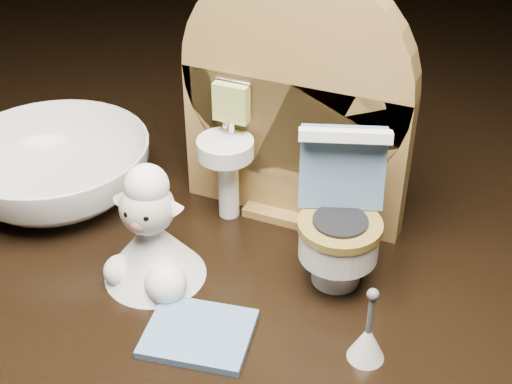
# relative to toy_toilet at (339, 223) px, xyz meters

# --- Properties ---
(backdrop_panel) EXTENTS (0.13, 0.05, 0.15)m
(backdrop_panel) POSITION_rel_toy_toilet_xyz_m (-0.04, 0.04, 0.04)
(backdrop_panel) COLOR olive
(backdrop_panel) RESTS_ON ground
(toy_toilet) EXTENTS (0.05, 0.06, 0.08)m
(toy_toilet) POSITION_rel_toy_toilet_xyz_m (0.00, 0.00, 0.00)
(toy_toilet) COLOR white
(toy_toilet) RESTS_ON ground
(bath_mat) EXTENTS (0.06, 0.05, 0.00)m
(bath_mat) POSITION_rel_toy_toilet_xyz_m (-0.04, -0.07, -0.03)
(bath_mat) COLOR #567A9E
(bath_mat) RESTS_ON ground
(toilet_brush) EXTENTS (0.02, 0.02, 0.04)m
(toilet_brush) POSITION_rel_toy_toilet_xyz_m (0.03, -0.05, -0.02)
(toilet_brush) COLOR white
(toilet_brush) RESTS_ON ground
(plush_lamb) EXTENTS (0.05, 0.05, 0.07)m
(plush_lamb) POSITION_rel_toy_toilet_xyz_m (-0.09, -0.04, -0.01)
(plush_lamb) COLOR white
(plush_lamb) RESTS_ON ground
(ceramic_bowl) EXTENTS (0.15, 0.15, 0.04)m
(ceramic_bowl) POSITION_rel_toy_toilet_xyz_m (-0.18, 0.00, -0.01)
(ceramic_bowl) COLOR white
(ceramic_bowl) RESTS_ON ground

